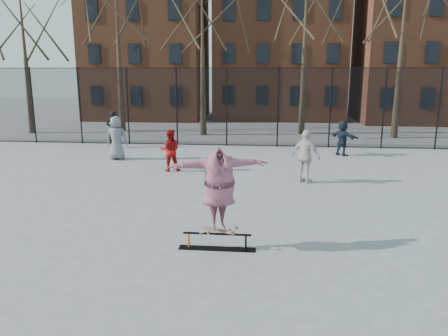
# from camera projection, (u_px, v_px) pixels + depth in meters

# --- Properties ---
(ground) EXTENTS (100.00, 100.00, 0.00)m
(ground) POSITION_uv_depth(u_px,v_px,m) (235.00, 244.00, 9.96)
(ground) COLOR slate
(skate_rail) EXTENTS (1.71, 0.26, 0.38)m
(skate_rail) POSITION_uv_depth(u_px,v_px,m) (217.00, 243.00, 9.65)
(skate_rail) COLOR black
(skate_rail) RESTS_ON ground
(skateboard) EXTENTS (0.75, 0.18, 0.09)m
(skateboard) POSITION_uv_depth(u_px,v_px,m) (219.00, 231.00, 9.59)
(skateboard) COLOR #A46C41
(skateboard) RESTS_ON skate_rail
(skater) EXTENTS (2.29, 1.31, 1.81)m
(skater) POSITION_uv_depth(u_px,v_px,m) (219.00, 190.00, 9.38)
(skater) COLOR #613380
(skater) RESTS_ON skateboard
(bystander_grey) EXTENTS (0.94, 0.61, 1.91)m
(bystander_grey) POSITION_uv_depth(u_px,v_px,m) (116.00, 138.00, 19.11)
(bystander_grey) COLOR slate
(bystander_grey) RESTS_ON ground
(bystander_black) EXTENTS (0.79, 0.65, 1.85)m
(bystander_black) POSITION_uv_depth(u_px,v_px,m) (113.00, 129.00, 22.09)
(bystander_black) COLOR black
(bystander_black) RESTS_ON ground
(bystander_red) EXTENTS (0.88, 0.74, 1.63)m
(bystander_red) POSITION_uv_depth(u_px,v_px,m) (170.00, 150.00, 16.97)
(bystander_red) COLOR #9C100D
(bystander_red) RESTS_ON ground
(bystander_white) EXTENTS (1.16, 1.00, 1.87)m
(bystander_white) POSITION_uv_depth(u_px,v_px,m) (306.00, 156.00, 15.17)
(bystander_white) COLOR beige
(bystander_white) RESTS_ON ground
(bystander_navy) EXTENTS (1.36, 1.45, 1.63)m
(bystander_navy) POSITION_uv_depth(u_px,v_px,m) (342.00, 138.00, 20.04)
(bystander_navy) COLOR #17212F
(bystander_navy) RESTS_ON ground
(fence) EXTENTS (34.03, 0.07, 4.00)m
(fence) POSITION_uv_depth(u_px,v_px,m) (254.00, 106.00, 22.12)
(fence) COLOR black
(fence) RESTS_ON ground
(tree_row) EXTENTS (33.66, 7.46, 10.67)m
(tree_row) POSITION_uv_depth(u_px,v_px,m) (254.00, 7.00, 25.00)
(tree_row) COLOR black
(tree_row) RESTS_ON ground
(rowhouses) EXTENTS (29.00, 7.00, 13.00)m
(rowhouses) POSITION_uv_depth(u_px,v_px,m) (270.00, 41.00, 33.78)
(rowhouses) COLOR brown
(rowhouses) RESTS_ON ground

